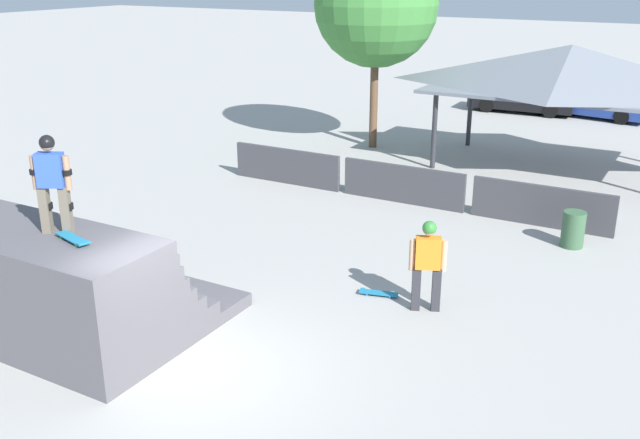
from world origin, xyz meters
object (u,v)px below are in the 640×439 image
skater_on_deck (51,178)px  skateboard_on_ground (377,293)px  trash_bin (573,229)px  parked_car_blue (595,103)px  skateboard_on_deck (74,239)px  tree_beside_pavilion (376,5)px  parked_car_black (522,98)px  bystander_walking (428,259)px

skater_on_deck → skateboard_on_ground: 6.45m
trash_bin → parked_car_blue: bearing=97.9°
skateboard_on_deck → tree_beside_pavilion: tree_beside_pavilion is taller
parked_car_black → parked_car_blue: (3.02, 0.43, 0.00)m
tree_beside_pavilion → parked_car_blue: (5.98, 9.49, -4.31)m
bystander_walking → skater_on_deck: bearing=15.6°
skateboard_on_deck → skateboard_on_ground: 5.90m
bystander_walking → parked_car_blue: 20.62m
bystander_walking → parked_car_blue: size_ratio=0.38×
bystander_walking → trash_bin: bearing=-135.1°
skateboard_on_deck → trash_bin: (6.13, 9.04, -1.65)m
skater_on_deck → bystander_walking: size_ratio=0.92×
trash_bin → parked_car_black: (-5.24, 15.47, 0.18)m
skater_on_deck → skateboard_on_deck: bearing=-44.4°
skater_on_deck → skateboard_on_deck: size_ratio=1.96×
parked_car_blue → bystander_walking: bearing=-78.3°
skater_on_deck → skateboard_on_deck: skater_on_deck is taller
bystander_walking → trash_bin: size_ratio=2.11×
skater_on_deck → bystander_walking: skater_on_deck is taller
skateboard_on_deck → skater_on_deck: bearing=176.8°
trash_bin → bystander_walking: bearing=-110.6°
skateboard_on_ground → parked_car_blue: parked_car_blue is taller
tree_beside_pavilion → bystander_walking: bearing=-59.9°
bystander_walking → skateboard_on_ground: size_ratio=2.25×
bystander_walking → parked_car_black: bystander_walking is taller
tree_beside_pavilion → trash_bin: (8.20, -6.41, -4.49)m
trash_bin → parked_car_blue: parked_car_blue is taller
skater_on_deck → skateboard_on_ground: bearing=21.5°
skater_on_deck → bystander_walking: 6.72m
tree_beside_pavilion → parked_car_black: (2.96, 9.06, -4.31)m
skater_on_deck → parked_car_black: bearing=60.4°
tree_beside_pavilion → skateboard_on_ground: bearing=-64.0°
skateboard_on_deck → skateboard_on_ground: size_ratio=1.06×
skater_on_deck → trash_bin: 11.38m
skater_on_deck → skateboard_on_ground: size_ratio=2.07×
tree_beside_pavilion → skateboard_on_deck: bearing=-82.4°
skateboard_on_ground → parked_car_black: bearing=-97.6°
tree_beside_pavilion → parked_car_blue: bearing=57.8°
skater_on_deck → parked_car_blue: size_ratio=0.35×
skater_on_deck → parked_car_blue: bearing=53.6°
skater_on_deck → parked_car_black: (1.45, 24.33, -2.36)m
trash_bin → parked_car_black: size_ratio=0.19×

